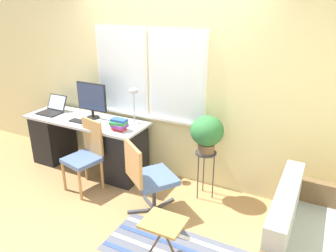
% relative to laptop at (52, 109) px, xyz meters
% --- Properties ---
extents(ground_plane, '(14.00, 14.00, 0.00)m').
position_rel_laptop_xyz_m(ground_plane, '(1.68, -0.31, -0.81)').
color(ground_plane, tan).
extents(wall_back_with_window, '(9.00, 0.12, 2.70)m').
position_rel_laptop_xyz_m(wall_back_with_window, '(1.67, 0.39, 0.54)').
color(wall_back_with_window, beige).
rests_on(wall_back_with_window, ground_plane).
extents(desk, '(1.80, 0.63, 0.76)m').
position_rel_laptop_xyz_m(desk, '(0.61, 0.00, -0.41)').
color(desk, '#B2B7BC').
rests_on(desk, ground_plane).
extents(laptop, '(0.33, 0.35, 0.23)m').
position_rel_laptop_xyz_m(laptop, '(0.00, 0.00, 0.00)').
color(laptop, black).
rests_on(laptop, desk).
extents(monitor, '(0.48, 0.18, 0.50)m').
position_rel_laptop_xyz_m(monitor, '(0.68, 0.09, 0.23)').
color(monitor, black).
rests_on(monitor, desk).
extents(keyboard, '(0.38, 0.11, 0.02)m').
position_rel_laptop_xyz_m(keyboard, '(0.67, -0.13, -0.04)').
color(keyboard, black).
rests_on(keyboard, desk).
extents(mouse, '(0.04, 0.07, 0.04)m').
position_rel_laptop_xyz_m(mouse, '(0.95, -0.15, -0.03)').
color(mouse, silver).
rests_on(mouse, desk).
extents(desk_lamp, '(0.14, 0.14, 0.50)m').
position_rel_laptop_xyz_m(desk_lamp, '(1.32, 0.18, 0.33)').
color(desk_lamp, '#ADADB2').
rests_on(desk_lamp, desk).
extents(book_stack, '(0.23, 0.18, 0.15)m').
position_rel_laptop_xyz_m(book_stack, '(1.27, -0.12, 0.03)').
color(book_stack, red).
rests_on(book_stack, desk).
extents(desk_chair_wooden, '(0.47, 0.48, 0.91)m').
position_rel_laptop_xyz_m(desk_chair_wooden, '(0.95, -0.43, -0.33)').
color(desk_chair_wooden, '#B2844C').
rests_on(desk_chair_wooden, ground_plane).
extents(office_chair_swivel, '(0.65, 0.65, 0.90)m').
position_rel_laptop_xyz_m(office_chair_swivel, '(1.94, -0.55, -0.33)').
color(office_chair_swivel, '#47474C').
rests_on(office_chair_swivel, ground_plane).
extents(plant_stand, '(0.26, 0.26, 0.61)m').
position_rel_laptop_xyz_m(plant_stand, '(2.39, 0.08, -0.27)').
color(plant_stand, '#333338').
rests_on(plant_stand, ground_plane).
extents(potted_plant, '(0.39, 0.39, 0.46)m').
position_rel_laptop_xyz_m(potted_plant, '(2.39, 0.08, 0.06)').
color(potted_plant, brown).
rests_on(potted_plant, plant_stand).
extents(floor_rug_striped, '(1.46, 0.67, 0.01)m').
position_rel_laptop_xyz_m(floor_rug_striped, '(2.51, -0.97, -0.81)').
color(floor_rug_striped, '#565B6B').
rests_on(floor_rug_striped, ground_plane).
extents(folding_stool, '(0.38, 0.32, 0.45)m').
position_rel_laptop_xyz_m(folding_stool, '(2.44, -1.12, -0.41)').
color(folding_stool, olive).
rests_on(folding_stool, ground_plane).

